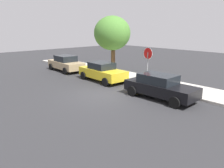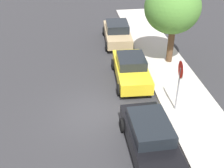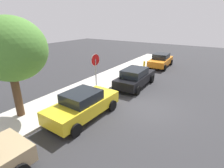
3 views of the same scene
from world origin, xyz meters
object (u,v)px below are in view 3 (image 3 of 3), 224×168
object	(u,v)px
fire_hydrant	(144,64)
stop_sign	(96,66)
parked_car_yellow	(83,104)
parked_car_black	(135,77)
parked_car_orange	(161,60)
street_tree_near_corner	(12,50)

from	to	relation	value
fire_hydrant	stop_sign	bearing A→B (deg)	178.64
stop_sign	parked_car_yellow	world-z (taller)	stop_sign
parked_car_black	parked_car_orange	xyz separation A→B (m)	(7.11, 0.25, -0.01)
parked_car_black	fire_hydrant	world-z (taller)	parked_car_black
parked_car_yellow	stop_sign	bearing A→B (deg)	26.44
street_tree_near_corner	stop_sign	bearing A→B (deg)	-12.06
stop_sign	parked_car_orange	world-z (taller)	stop_sign
parked_car_black	street_tree_near_corner	xyz separation A→B (m)	(-7.52, 2.99, 2.90)
stop_sign	parked_car_black	size ratio (longest dim) A/B	0.63
parked_car_yellow	parked_car_black	bearing A→B (deg)	-3.04
parked_car_yellow	street_tree_near_corner	size ratio (longest dim) A/B	0.83
parked_car_black	parked_car_yellow	size ratio (longest dim) A/B	1.03
stop_sign	parked_car_orange	bearing A→B (deg)	-9.84
stop_sign	fire_hydrant	world-z (taller)	stop_sign
stop_sign	parked_car_black	distance (m)	3.38
parked_car_orange	fire_hydrant	bearing A→B (deg)	127.68
parked_car_black	fire_hydrant	size ratio (longest dim) A/B	6.22
stop_sign	parked_car_orange	xyz separation A→B (m)	(9.62, -1.67, -1.20)
parked_car_yellow	street_tree_near_corner	world-z (taller)	street_tree_near_corner
stop_sign	parked_car_yellow	size ratio (longest dim) A/B	0.64
parked_car_black	street_tree_near_corner	distance (m)	8.60
parked_car_yellow	parked_car_orange	xyz separation A→B (m)	(12.87, -0.05, -0.01)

